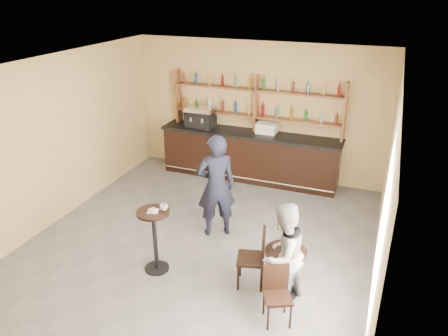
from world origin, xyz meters
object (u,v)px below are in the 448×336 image
(espresso_machine, at_px, (200,117))
(cafe_table, at_px, (285,273))
(pedestal_table, at_px, (155,241))
(man_main, at_px, (216,186))
(patron_second, at_px, (282,255))
(chair_south, at_px, (278,297))
(pastry_case, at_px, (267,129))
(chair_west, at_px, (251,258))
(bar_counter, at_px, (249,156))

(espresso_machine, height_order, cafe_table, espresso_machine)
(pedestal_table, xyz_separation_m, man_main, (0.50, 1.41, 0.44))
(patron_second, bearing_deg, chair_south, 31.86)
(patron_second, bearing_deg, pastry_case, -137.27)
(espresso_machine, distance_m, pedestal_table, 4.21)
(pastry_case, relative_size, pedestal_table, 0.43)
(pastry_case, bearing_deg, espresso_machine, 170.85)
(man_main, distance_m, chair_west, 1.70)
(bar_counter, relative_size, pedestal_table, 3.92)
(bar_counter, height_order, patron_second, patron_second)
(pedestal_table, relative_size, man_main, 0.56)
(pastry_case, relative_size, chair_west, 0.48)
(pedestal_table, distance_m, chair_west, 1.58)
(espresso_machine, xyz_separation_m, pastry_case, (1.66, 0.00, -0.10))
(espresso_machine, relative_size, chair_west, 0.70)
(pastry_case, bearing_deg, pedestal_table, -108.90)
(pedestal_table, relative_size, patron_second, 0.68)
(pastry_case, relative_size, cafe_table, 0.59)
(espresso_machine, distance_m, chair_south, 5.54)
(man_main, bearing_deg, chair_south, 99.52)
(pastry_case, distance_m, chair_west, 4.00)
(espresso_machine, bearing_deg, pedestal_table, -70.73)
(pastry_case, xyz_separation_m, man_main, (-0.19, -2.60, -0.32))
(pedestal_table, xyz_separation_m, cafe_table, (2.12, 0.14, -0.15))
(chair_south, bearing_deg, chair_west, 105.54)
(pedestal_table, height_order, man_main, man_main)
(pastry_case, relative_size, chair_south, 0.55)
(bar_counter, xyz_separation_m, patron_second, (1.81, -4.01, 0.23))
(espresso_machine, relative_size, pastry_case, 1.45)
(man_main, relative_size, patron_second, 1.22)
(bar_counter, distance_m, pedestal_table, 4.02)
(cafe_table, xyz_separation_m, patron_second, (-0.02, -0.14, 0.41))
(pedestal_table, relative_size, chair_south, 1.29)
(chair_south, bearing_deg, bar_counter, 85.70)
(bar_counter, bearing_deg, cafe_table, -64.63)
(espresso_machine, bearing_deg, man_main, -54.91)
(pedestal_table, bearing_deg, cafe_table, 3.89)
(bar_counter, bearing_deg, chair_south, -67.13)
(espresso_machine, relative_size, cafe_table, 0.86)
(pastry_case, xyz_separation_m, pedestal_table, (-0.69, -4.01, -0.75))
(man_main, bearing_deg, patron_second, 106.35)
(pedestal_table, bearing_deg, pastry_case, 80.25)
(bar_counter, bearing_deg, pedestal_table, -94.06)
(man_main, height_order, cafe_table, man_main)
(espresso_machine, xyz_separation_m, cafe_table, (3.09, -3.87, -1.01))
(espresso_machine, height_order, chair_south, espresso_machine)
(man_main, bearing_deg, bar_counter, -117.67)
(pastry_case, distance_m, chair_south, 4.78)
(bar_counter, bearing_deg, patron_second, -65.64)
(pastry_case, height_order, chair_south, pastry_case)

